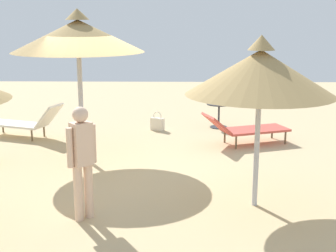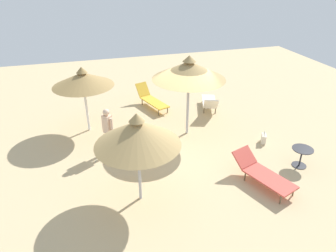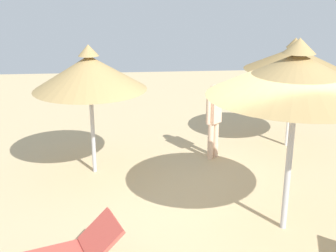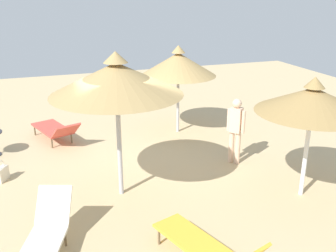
# 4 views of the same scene
# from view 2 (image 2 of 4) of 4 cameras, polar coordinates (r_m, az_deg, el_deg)

# --- Properties ---
(ground) EXTENTS (24.00, 24.00, 0.10)m
(ground) POSITION_cam_2_polar(r_m,az_deg,el_deg) (11.18, 2.51, -3.58)
(ground) COLOR tan
(parasol_umbrella_far_left) EXTENTS (2.23, 2.23, 2.54)m
(parasol_umbrella_far_left) POSITION_cam_2_polar(r_m,az_deg,el_deg) (11.64, -15.51, 8.35)
(parasol_umbrella_far_left) COLOR white
(parasol_umbrella_far_left) RESTS_ON ground
(parasol_umbrella_edge) EXTENTS (2.21, 2.21, 2.61)m
(parasol_umbrella_edge) POSITION_cam_2_polar(r_m,az_deg,el_deg) (7.65, -5.70, -1.30)
(parasol_umbrella_edge) COLOR #B2B2B7
(parasol_umbrella_edge) RESTS_ON ground
(parasol_umbrella_near_left) EXTENTS (2.62, 2.62, 3.02)m
(parasol_umbrella_near_left) POSITION_cam_2_polar(r_m,az_deg,el_deg) (10.89, 3.90, 10.26)
(parasol_umbrella_near_left) COLOR #B2B2B7
(parasol_umbrella_near_left) RESTS_ON ground
(lounge_chair_center) EXTENTS (2.01, 1.18, 0.87)m
(lounge_chair_center) POSITION_cam_2_polar(r_m,az_deg,el_deg) (13.66, 7.70, 4.39)
(lounge_chair_center) COLOR silver
(lounge_chair_center) RESTS_ON ground
(lounge_chair_front) EXTENTS (2.10, 1.18, 0.89)m
(lounge_chair_front) POSITION_cam_2_polar(r_m,az_deg,el_deg) (13.91, -3.15, 5.08)
(lounge_chair_front) COLOR gold
(lounge_chair_front) RESTS_ON ground
(lounge_chair_far_right) EXTENTS (2.08, 1.31, 0.75)m
(lounge_chair_far_right) POSITION_cam_2_polar(r_m,az_deg,el_deg) (9.49, 17.04, -8.25)
(lounge_chair_far_right) COLOR #CC4C3F
(lounge_chair_far_right) RESTS_ON ground
(person_standing_near_right) EXTENTS (0.37, 0.34, 1.66)m
(person_standing_near_right) POSITION_cam_2_polar(r_m,az_deg,el_deg) (10.36, -11.09, -0.50)
(person_standing_near_right) COLOR beige
(person_standing_near_right) RESTS_ON ground
(handbag) EXTENTS (0.38, 0.31, 0.49)m
(handbag) POSITION_cam_2_polar(r_m,az_deg,el_deg) (11.68, 17.29, -2.19)
(handbag) COLOR beige
(handbag) RESTS_ON ground
(side_table_round) EXTENTS (0.65, 0.65, 0.64)m
(side_table_round) POSITION_cam_2_polar(r_m,az_deg,el_deg) (10.66, 23.51, -4.79)
(side_table_round) COLOR #2D2D33
(side_table_round) RESTS_ON ground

